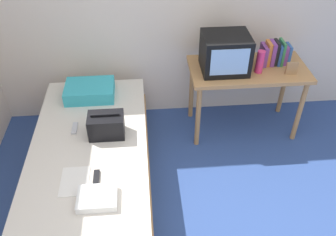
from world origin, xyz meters
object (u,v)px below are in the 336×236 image
pillow (90,91)px  folded_towel (97,198)px  desk (247,76)px  book_row (275,53)px  handbag (106,125)px  remote_silver (75,128)px  magazine (75,181)px  tv (225,53)px  water_bottle (260,62)px  picture_frame (292,68)px  bed (93,167)px  remote_dark (96,178)px

pillow → folded_towel: (0.15, -1.30, -0.04)m
desk → pillow: (-1.57, -0.05, -0.06)m
book_row → handbag: book_row is taller
book_row → remote_silver: book_row is taller
magazine → remote_silver: remote_silver is taller
handbag → remote_silver: 0.32m
folded_towel → handbag: bearing=87.0°
tv → water_bottle: tv is taller
book_row → pillow: bearing=-176.6°
picture_frame → folded_towel: (-1.78, -1.20, -0.25)m
tv → book_row: size_ratio=1.58×
book_row → magazine: book_row is taller
magazine → remote_silver: 0.62m
bed → pillow: pillow is taller
remote_dark → remote_silver: (-0.23, 0.60, 0.00)m
tv → folded_towel: bearing=-130.9°
handbag → book_row: bearing=23.0°
bed → tv: tv is taller
handbag → folded_towel: (-0.04, -0.71, -0.07)m
bed → tv: size_ratio=4.55×
bed → pillow: 0.78m
remote_silver → folded_towel: (0.25, -0.81, 0.02)m
remote_dark → water_bottle: bearing=35.0°
bed → water_bottle: (1.60, 0.66, 0.60)m
magazine → bed: bearing=80.9°
book_row → remote_dark: bearing=-144.7°
pillow → magazine: (-0.03, -1.11, -0.06)m
remote_dark → handbag: bearing=83.4°
tv → book_row: 0.53m
picture_frame → folded_towel: bearing=-146.1°
bed → picture_frame: bearing=17.3°
water_bottle → handbag: bearing=-159.3°
folded_towel → water_bottle: bearing=40.4°
desk → pillow: desk is taller
picture_frame → magazine: (-1.96, -1.00, -0.28)m
handbag → magazine: handbag is taller
bed → remote_dark: size_ratio=12.82×
desk → remote_silver: size_ratio=8.06×
book_row → remote_silver: size_ratio=1.93×
handbag → remote_dark: bearing=-96.6°
folded_towel → picture_frame: bearing=33.9°
book_row → pillow: (-1.83, -0.11, -0.26)m
desk → water_bottle: 0.24m
desk → remote_silver: 1.76m
water_bottle → book_row: size_ratio=0.80×
book_row → remote_silver: (-1.93, -0.61, -0.32)m
water_bottle → remote_dark: 1.87m
bed → handbag: 0.42m
book_row → tv: bearing=-171.6°
book_row → remote_dark: (-1.70, -1.21, -0.32)m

